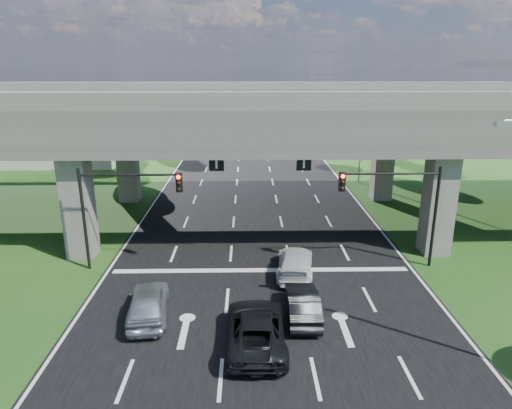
{
  "coord_description": "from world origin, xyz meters",
  "views": [
    {
      "loc": [
        -0.74,
        -20.55,
        11.43
      ],
      "look_at": [
        -0.21,
        6.53,
        3.07
      ],
      "focal_mm": 32.0,
      "sensor_mm": 36.0,
      "label": 1
    }
  ],
  "objects_px": {
    "signal_right": "(399,198)",
    "car_silver": "(148,303)",
    "car_white": "(295,262)",
    "car_trailing": "(256,328)",
    "signal_left": "(121,200)",
    "streetlight_beyond": "(330,109)",
    "streetlight_far": "(358,124)",
    "car_dark": "(302,304)"
  },
  "relations": [
    {
      "from": "car_silver",
      "to": "car_white",
      "type": "bearing_deg",
      "value": -154.97
    },
    {
      "from": "streetlight_beyond",
      "to": "car_silver",
      "type": "bearing_deg",
      "value": -110.47
    },
    {
      "from": "signal_right",
      "to": "car_dark",
      "type": "xyz_separation_m",
      "value": [
        -6.02,
        -5.54,
        -3.47
      ]
    },
    {
      "from": "car_silver",
      "to": "car_white",
      "type": "distance_m",
      "value": 8.6
    },
    {
      "from": "car_silver",
      "to": "streetlight_far",
      "type": "bearing_deg",
      "value": -127.92
    },
    {
      "from": "streetlight_far",
      "to": "car_white",
      "type": "xyz_separation_m",
      "value": [
        -8.18,
        -21.0,
        -5.12
      ]
    },
    {
      "from": "signal_right",
      "to": "car_silver",
      "type": "distance_m",
      "value": 14.7
    },
    {
      "from": "streetlight_far",
      "to": "car_trailing",
      "type": "relative_size",
      "value": 1.88
    },
    {
      "from": "signal_left",
      "to": "car_white",
      "type": "relative_size",
      "value": 1.25
    },
    {
      "from": "streetlight_beyond",
      "to": "car_trailing",
      "type": "relative_size",
      "value": 1.88
    },
    {
      "from": "streetlight_far",
      "to": "car_white",
      "type": "relative_size",
      "value": 2.09
    },
    {
      "from": "streetlight_beyond",
      "to": "car_silver",
      "type": "distance_m",
      "value": 44.6
    },
    {
      "from": "signal_right",
      "to": "car_dark",
      "type": "bearing_deg",
      "value": -137.38
    },
    {
      "from": "car_white",
      "to": "streetlight_beyond",
      "type": "bearing_deg",
      "value": -95.29
    },
    {
      "from": "signal_left",
      "to": "car_white",
      "type": "xyz_separation_m",
      "value": [
        9.74,
        -0.94,
        -3.46
      ]
    },
    {
      "from": "signal_right",
      "to": "car_silver",
      "type": "height_order",
      "value": "signal_right"
    },
    {
      "from": "car_silver",
      "to": "car_trailing",
      "type": "xyz_separation_m",
      "value": [
        4.99,
        -2.22,
        -0.03
      ]
    },
    {
      "from": "car_dark",
      "to": "car_white",
      "type": "distance_m",
      "value": 4.6
    },
    {
      "from": "streetlight_beyond",
      "to": "car_silver",
      "type": "height_order",
      "value": "streetlight_beyond"
    },
    {
      "from": "signal_right",
      "to": "car_trailing",
      "type": "distance_m",
      "value": 11.76
    },
    {
      "from": "car_dark",
      "to": "car_white",
      "type": "xyz_separation_m",
      "value": [
        0.12,
        4.6,
        0.01
      ]
    },
    {
      "from": "car_white",
      "to": "car_trailing",
      "type": "height_order",
      "value": "car_trailing"
    },
    {
      "from": "car_dark",
      "to": "car_trailing",
      "type": "distance_m",
      "value": 3.07
    },
    {
      "from": "signal_left",
      "to": "car_trailing",
      "type": "height_order",
      "value": "signal_left"
    },
    {
      "from": "car_silver",
      "to": "car_trailing",
      "type": "height_order",
      "value": "car_silver"
    },
    {
      "from": "car_silver",
      "to": "car_dark",
      "type": "bearing_deg",
      "value": 172.67
    },
    {
      "from": "car_trailing",
      "to": "signal_right",
      "type": "bearing_deg",
      "value": -136.63
    },
    {
      "from": "car_trailing",
      "to": "signal_left",
      "type": "bearing_deg",
      "value": -45.6
    },
    {
      "from": "car_dark",
      "to": "car_white",
      "type": "relative_size",
      "value": 0.87
    },
    {
      "from": "streetlight_beyond",
      "to": "streetlight_far",
      "type": "bearing_deg",
      "value": -90.0
    },
    {
      "from": "signal_left",
      "to": "streetlight_beyond",
      "type": "bearing_deg",
      "value": 63.57
    },
    {
      "from": "car_trailing",
      "to": "car_white",
      "type": "bearing_deg",
      "value": -108.67
    },
    {
      "from": "streetlight_beyond",
      "to": "car_white",
      "type": "distance_m",
      "value": 38.24
    },
    {
      "from": "signal_right",
      "to": "car_white",
      "type": "distance_m",
      "value": 6.91
    },
    {
      "from": "streetlight_far",
      "to": "streetlight_beyond",
      "type": "height_order",
      "value": "same"
    },
    {
      "from": "streetlight_beyond",
      "to": "car_silver",
      "type": "xyz_separation_m",
      "value": [
        -15.5,
        -41.51,
        -5.05
      ]
    },
    {
      "from": "signal_right",
      "to": "streetlight_beyond",
      "type": "height_order",
      "value": "streetlight_beyond"
    },
    {
      "from": "car_silver",
      "to": "signal_left",
      "type": "bearing_deg",
      "value": -72.69
    },
    {
      "from": "car_dark",
      "to": "car_trailing",
      "type": "height_order",
      "value": "car_trailing"
    },
    {
      "from": "streetlight_far",
      "to": "signal_right",
      "type": "bearing_deg",
      "value": -96.47
    },
    {
      "from": "streetlight_beyond",
      "to": "car_white",
      "type": "height_order",
      "value": "streetlight_beyond"
    },
    {
      "from": "car_white",
      "to": "car_trailing",
      "type": "relative_size",
      "value": 0.9
    }
  ]
}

